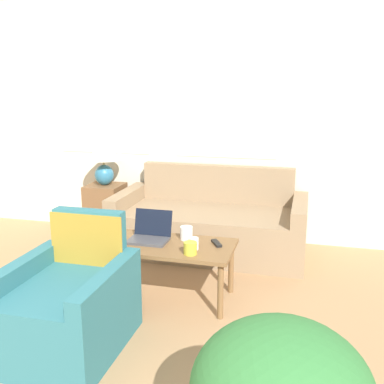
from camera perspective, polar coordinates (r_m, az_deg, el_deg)
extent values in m
cube|color=silver|center=(5.00, -2.74, 9.26)|extent=(6.65, 0.05, 2.60)
cube|color=white|center=(5.26, -11.30, 11.95)|extent=(1.10, 0.01, 1.30)
cube|color=white|center=(4.82, 4.37, 12.05)|extent=(1.10, 0.01, 1.30)
cube|color=#937A5B|center=(4.56, 2.19, -5.02)|extent=(1.62, 0.90, 0.44)
cube|color=#937A5B|center=(4.87, 3.21, -1.42)|extent=(1.62, 0.12, 0.83)
cube|color=#937A5B|center=(4.80, -8.13, -3.28)|extent=(0.14, 0.90, 0.59)
cube|color=#937A5B|center=(4.44, 13.39, -4.88)|extent=(0.14, 0.90, 0.59)
cube|color=#2D6B75|center=(3.08, -15.73, -14.96)|extent=(0.51, 0.84, 0.44)
cube|color=#2D6B75|center=(3.29, -12.66, -9.20)|extent=(0.51, 0.10, 0.83)
cube|color=#2D6B75|center=(3.20, -20.62, -12.96)|extent=(0.10, 0.84, 0.56)
cube|color=#2D6B75|center=(2.92, -10.47, -14.97)|extent=(0.10, 0.84, 0.56)
cube|color=#A87F28|center=(3.21, -13.20, -7.91)|extent=(0.53, 0.01, 0.59)
cube|color=brown|center=(5.15, -10.88, -2.26)|extent=(0.38, 0.38, 0.58)
ellipsoid|color=teal|center=(5.06, -11.08, 2.16)|extent=(0.21, 0.21, 0.23)
cylinder|color=tan|center=(5.03, -11.15, 3.75)|extent=(0.02, 0.02, 0.06)
cone|color=white|center=(5.02, -11.21, 5.14)|extent=(0.40, 0.40, 0.19)
cube|color=brown|center=(3.53, -2.84, -6.87)|extent=(1.00, 0.54, 0.03)
cylinder|color=brown|center=(3.58, -10.90, -10.71)|extent=(0.04, 0.04, 0.42)
cylinder|color=brown|center=(3.32, 3.63, -12.50)|extent=(0.04, 0.04, 0.42)
cylinder|color=brown|center=(3.95, -8.13, -8.24)|extent=(0.04, 0.04, 0.42)
cylinder|color=brown|center=(3.71, 4.98, -9.60)|extent=(0.04, 0.04, 0.42)
cube|color=#47474C|center=(3.58, -5.62, -6.17)|extent=(0.31, 0.21, 0.02)
cube|color=black|center=(3.67, -4.94, -3.85)|extent=(0.31, 0.07, 0.21)
cylinder|color=white|center=(3.40, 0.20, -6.56)|extent=(0.08, 0.08, 0.09)
cylinder|color=gold|center=(3.31, -0.22, -7.15)|extent=(0.10, 0.10, 0.09)
cylinder|color=white|center=(3.61, -0.71, -5.24)|extent=(0.10, 0.10, 0.11)
cube|color=black|center=(3.52, 3.14, -6.51)|extent=(0.11, 0.15, 0.02)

